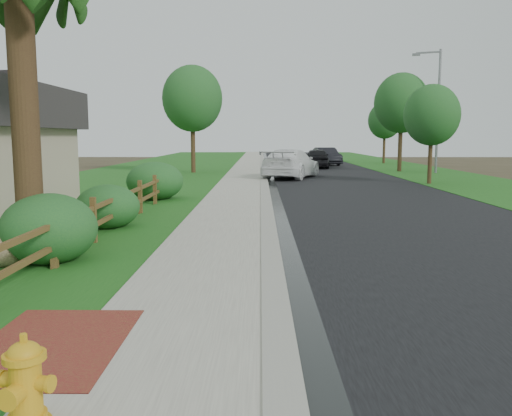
{
  "coord_description": "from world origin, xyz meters",
  "views": [
    {
      "loc": [
        0.18,
        -6.9,
        2.45
      ],
      "look_at": [
        0.09,
        4.09,
        1.0
      ],
      "focal_mm": 38.0,
      "sensor_mm": 36.0,
      "label": 1
    }
  ],
  "objects_px": {
    "fire_hydrant": "(26,386)",
    "streetlight": "(436,104)",
    "ranch_fence": "(108,211)",
    "white_suv": "(291,164)",
    "dark_car_mid": "(317,158)"
  },
  "relations": [
    {
      "from": "fire_hydrant",
      "to": "streetlight",
      "type": "bearing_deg",
      "value": 67.35
    },
    {
      "from": "fire_hydrant",
      "to": "dark_car_mid",
      "type": "height_order",
      "value": "dark_car_mid"
    },
    {
      "from": "fire_hydrant",
      "to": "ranch_fence",
      "type": "bearing_deg",
      "value": 101.66
    },
    {
      "from": "fire_hydrant",
      "to": "white_suv",
      "type": "bearing_deg",
      "value": 82.51
    },
    {
      "from": "white_suv",
      "to": "dark_car_mid",
      "type": "bearing_deg",
      "value": -85.36
    },
    {
      "from": "ranch_fence",
      "to": "fire_hydrant",
      "type": "distance_m",
      "value": 9.4
    },
    {
      "from": "streetlight",
      "to": "white_suv",
      "type": "bearing_deg",
      "value": -156.23
    },
    {
      "from": "ranch_fence",
      "to": "white_suv",
      "type": "height_order",
      "value": "white_suv"
    },
    {
      "from": "fire_hydrant",
      "to": "dark_car_mid",
      "type": "xyz_separation_m",
      "value": [
        6.35,
        38.7,
        0.33
      ]
    },
    {
      "from": "white_suv",
      "to": "streetlight",
      "type": "distance_m",
      "value": 11.4
    },
    {
      "from": "ranch_fence",
      "to": "streetlight",
      "type": "xyz_separation_m",
      "value": [
        15.46,
        23.29,
        4.01
      ]
    },
    {
      "from": "white_suv",
      "to": "streetlight",
      "type": "relative_size",
      "value": 0.72
    },
    {
      "from": "fire_hydrant",
      "to": "dark_car_mid",
      "type": "bearing_deg",
      "value": 80.69
    },
    {
      "from": "dark_car_mid",
      "to": "white_suv",
      "type": "bearing_deg",
      "value": 79.76
    },
    {
      "from": "white_suv",
      "to": "streetlight",
      "type": "bearing_deg",
      "value": -137.5
    }
  ]
}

